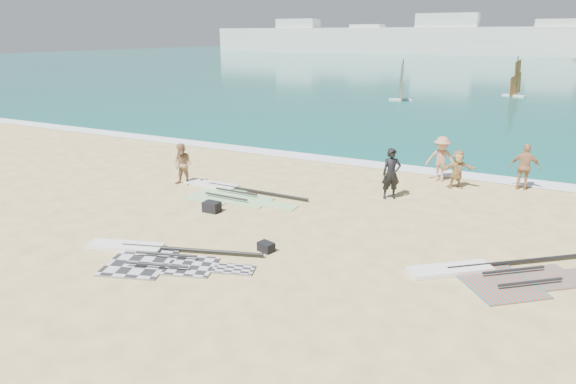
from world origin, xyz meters
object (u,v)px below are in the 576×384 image
at_px(gear_bag_near, 212,207).
at_px(beachgoer_right, 457,169).
at_px(gear_bag_far, 266,247).
at_px(beachgoer_back, 525,167).
at_px(rig_grey, 153,256).
at_px(rig_orange, 496,274).
at_px(person_wetsuit, 391,174).
at_px(beachgoer_left, 183,164).
at_px(rig_green, 228,192).
at_px(beachgoer_mid, 441,159).

xyz_separation_m(gear_bag_near, beachgoer_right, (7.40, 6.81, 0.61)).
bearing_deg(gear_bag_far, beachgoer_back, 56.45).
height_order(rig_grey, rig_orange, same).
relative_size(gear_bag_far, beachgoer_back, 0.24).
bearing_deg(person_wetsuit, beachgoer_left, 162.53).
xyz_separation_m(rig_green, person_wetsuit, (5.99, 2.27, 0.94)).
relative_size(rig_grey, beachgoer_back, 2.84).
bearing_deg(gear_bag_near, rig_orange, -3.94).
bearing_deg(gear_bag_near, gear_bag_far, -31.32).
height_order(person_wetsuit, beachgoer_right, person_wetsuit).
bearing_deg(rig_green, beachgoer_back, 29.49).
bearing_deg(gear_bag_far, rig_grey, -146.46).
xyz_separation_m(beachgoer_back, beachgoer_right, (-2.47, -1.00, -0.15)).
bearing_deg(beachgoer_left, beachgoer_back, 13.66).
xyz_separation_m(gear_bag_near, beachgoer_back, (9.87, 7.81, 0.77)).
bearing_deg(rig_green, rig_orange, -14.06).
height_order(gear_bag_near, beachgoer_right, beachgoer_right).
bearing_deg(beachgoer_right, gear_bag_far, -144.85).
height_order(rig_grey, rig_green, rig_green).
relative_size(rig_grey, rig_green, 0.95).
bearing_deg(beachgoer_left, person_wetsuit, 4.35).
xyz_separation_m(rig_orange, gear_bag_near, (-9.50, 0.65, 0.14)).
height_order(rig_orange, gear_bag_far, gear_bag_far).
distance_m(rig_green, rig_orange, 10.52).
relative_size(person_wetsuit, beachgoer_right, 1.24).
bearing_deg(rig_green, person_wetsuit, 21.50).
bearing_deg(beachgoer_right, rig_green, -179.53).
relative_size(rig_green, gear_bag_near, 9.73).
distance_m(rig_orange, person_wetsuit, 6.55).
xyz_separation_m(rig_grey, person_wetsuit, (4.69, 8.13, 0.94)).
bearing_deg(person_wetsuit, rig_grey, -151.92).
relative_size(beachgoer_mid, beachgoer_right, 1.23).
height_order(rig_orange, beachgoer_left, beachgoer_left).
distance_m(person_wetsuit, beachgoer_left, 8.53).
height_order(beachgoer_left, beachgoer_back, beachgoer_back).
bearing_deg(beachgoer_left, rig_orange, -22.91).
distance_m(rig_grey, person_wetsuit, 9.43).
bearing_deg(rig_orange, gear_bag_near, 137.99).
height_order(beachgoer_mid, beachgoer_back, beachgoer_mid).
height_order(person_wetsuit, beachgoer_back, person_wetsuit).
relative_size(rig_grey, gear_bag_far, 11.68).
bearing_deg(beachgoer_back, rig_orange, 87.92).
bearing_deg(rig_grey, beachgoer_right, 40.20).
xyz_separation_m(rig_grey, gear_bag_far, (2.71, 1.79, 0.09)).
xyz_separation_m(gear_bag_far, beachgoer_left, (-6.28, 4.20, 0.75)).
relative_size(rig_grey, gear_bag_near, 9.28).
bearing_deg(beachgoer_back, beachgoer_right, 22.47).
xyz_separation_m(person_wetsuit, beachgoer_left, (-8.26, -2.13, -0.10)).
xyz_separation_m(person_wetsuit, beachgoer_back, (4.55, 3.51, -0.04)).
xyz_separation_m(gear_bag_far, beachgoer_mid, (3.28, 9.56, 0.84)).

